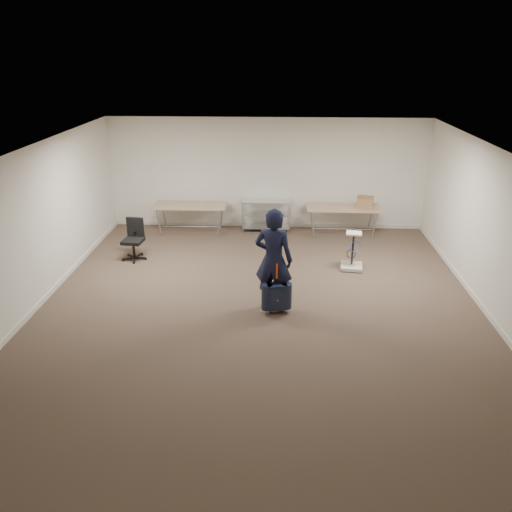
{
  "coord_description": "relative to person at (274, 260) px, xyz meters",
  "views": [
    {
      "loc": [
        0.32,
        -7.94,
        4.34
      ],
      "look_at": [
        -0.08,
        0.3,
        0.9
      ],
      "focal_mm": 35.0,
      "sensor_mm": 36.0,
      "label": 1
    }
  ],
  "objects": [
    {
      "name": "office_chair",
      "position": [
        -3.11,
        2.11,
        -0.66
      ],
      "size": [
        0.55,
        0.55,
        0.91
      ],
      "color": "black",
      "rests_on": "ground"
    },
    {
      "name": "folding_table_right",
      "position": [
        1.66,
        3.88,
        -0.26
      ],
      "size": [
        1.8,
        0.75,
        0.73
      ],
      "color": "tan",
      "rests_on": "ground"
    },
    {
      "name": "equipment_cart",
      "position": [
        1.64,
        1.77,
        -0.72
      ],
      "size": [
        0.5,
        0.5,
        0.82
      ],
      "color": "beige",
      "rests_on": "ground"
    },
    {
      "name": "folding_table_left",
      "position": [
        -2.14,
        3.88,
        -0.26
      ],
      "size": [
        1.8,
        0.75,
        0.73
      ],
      "color": "tan",
      "rests_on": "ground"
    },
    {
      "name": "person",
      "position": [
        0.0,
        0.0,
        0.0
      ],
      "size": [
        0.77,
        0.6,
        1.87
      ],
      "primitive_type": "imported",
      "rotation": [
        0.0,
        0.0,
        2.88
      ],
      "color": "black",
      "rests_on": "ground"
    },
    {
      "name": "wire_shelf",
      "position": [
        -0.24,
        4.13,
        -0.49
      ],
      "size": [
        1.22,
        0.47,
        0.8
      ],
      "color": "silver",
      "rests_on": "ground"
    },
    {
      "name": "ground",
      "position": [
        -0.24,
        -0.07,
        -0.93
      ],
      "size": [
        9.0,
        9.0,
        0.0
      ],
      "primitive_type": "plane",
      "color": "#4F3C30",
      "rests_on": "ground"
    },
    {
      "name": "suitcase",
      "position": [
        0.06,
        -0.22,
        -0.61
      ],
      "size": [
        0.37,
        0.26,
        0.94
      ],
      "color": "black",
      "rests_on": "ground"
    },
    {
      "name": "room_shell",
      "position": [
        -0.24,
        1.31,
        -0.88
      ],
      "size": [
        8.0,
        9.0,
        9.0
      ],
      "color": "white",
      "rests_on": "ground"
    },
    {
      "name": "cardboard_box",
      "position": [
        2.17,
        3.78,
        -0.06
      ],
      "size": [
        0.44,
        0.37,
        0.29
      ],
      "primitive_type": "cube",
      "rotation": [
        0.0,
        0.0,
        -0.24
      ],
      "color": "#936044",
      "rests_on": "folding_table_right"
    }
  ]
}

